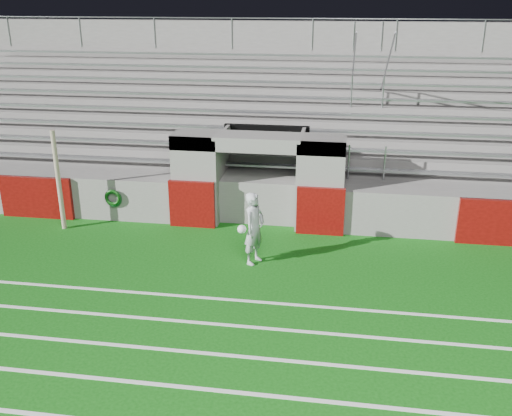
# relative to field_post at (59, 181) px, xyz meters

# --- Properties ---
(ground) EXTENTS (90.00, 90.00, 0.00)m
(ground) POSITION_rel_field_post_xyz_m (5.37, -2.26, -1.41)
(ground) COLOR #0D510D
(ground) RESTS_ON ground
(field_post) EXTENTS (0.13, 0.13, 2.82)m
(field_post) POSITION_rel_field_post_xyz_m (0.00, 0.00, 0.00)
(field_post) COLOR tan
(field_post) RESTS_ON ground
(stadium_structure) EXTENTS (26.00, 8.48, 5.42)m
(stadium_structure) POSITION_rel_field_post_xyz_m (5.37, 5.71, 0.08)
(stadium_structure) COLOR slate
(stadium_structure) RESTS_ON ground
(goalkeeper_with_ball) EXTENTS (0.70, 0.78, 1.81)m
(goalkeeper_with_ball) POSITION_rel_field_post_xyz_m (5.66, -1.34, -0.51)
(goalkeeper_with_ball) COLOR #B3B7BE
(goalkeeper_with_ball) RESTS_ON ground
(hose_coil) EXTENTS (0.51, 0.14, 0.54)m
(hose_coil) POSITION_rel_field_post_xyz_m (1.25, 0.66, -0.67)
(hose_coil) COLOR #0C3F19
(hose_coil) RESTS_ON ground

